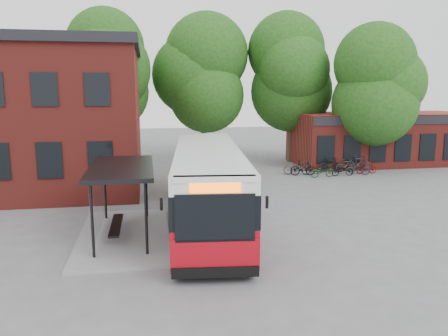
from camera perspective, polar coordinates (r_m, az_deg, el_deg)
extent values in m
plane|color=#5E5F61|center=(19.30, 0.85, -7.25)|extent=(100.00, 100.00, 0.00)
imported|color=#36332F|center=(30.56, 9.53, 0.05)|extent=(1.98, 1.04, 0.99)
imported|color=black|center=(30.34, 10.26, 0.02)|extent=(1.78, 0.62, 1.05)
imported|color=#15441D|center=(29.91, 12.72, -0.38)|extent=(1.73, 0.75, 0.88)
imported|color=black|center=(31.98, 13.69, 0.42)|extent=(1.81, 0.63, 1.07)
imported|color=black|center=(30.78, 15.20, -0.26)|extent=(1.57, 0.59, 0.81)
imported|color=#3B3633|center=(32.45, 15.65, 0.32)|extent=(1.52, 0.50, 0.90)
imported|color=#232229|center=(31.25, 17.06, -0.10)|extent=(1.76, 0.62, 0.92)
imported|color=#53130E|center=(32.02, 18.15, 0.09)|extent=(1.59, 0.53, 0.94)
imported|color=#26252C|center=(32.95, 17.14, 0.57)|extent=(1.93, 0.97, 1.11)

